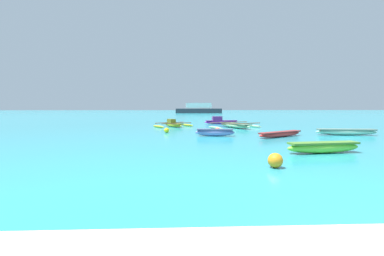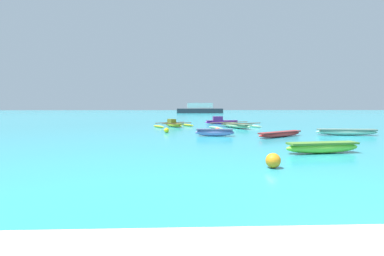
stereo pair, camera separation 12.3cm
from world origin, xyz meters
The scene contains 11 objects.
moored_boat_0 centered at (3.13, 12.77, 0.19)m, with size 3.44×2.31×0.33m.
moored_boat_1 centered at (1.73, 19.42, 0.22)m, with size 4.69×4.02×0.47m.
moored_boat_2 centered at (-0.81, 13.39, 0.25)m, with size 2.50×0.77×0.45m.
moored_boat_3 centered at (-3.68, 20.86, 0.23)m, with size 3.82×3.44×0.70m.
moored_boat_4 centered at (2.78, 7.37, 0.25)m, with size 3.18×0.94×0.44m.
moored_boat_5 centered at (7.79, 13.57, 0.23)m, with size 3.88×1.06×0.40m.
moored_boat_6 centered at (1.25, 24.37, 0.29)m, with size 3.66×0.95×0.81m.
mooring_buoy_0 centered at (-0.32, 15.69, 0.18)m, with size 0.35×0.35×0.35m.
mooring_buoy_1 centered at (-3.96, 15.49, 0.18)m, with size 0.36×0.36×0.36m.
mooring_buoy_2 centered at (-0.06, 5.01, 0.23)m, with size 0.45×0.45×0.45m.
distant_ferry centered at (1.79, 67.30, 1.11)m, with size 12.44×2.74×2.74m.
Camera 2 is at (-2.80, -2.58, 1.87)m, focal length 24.00 mm.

